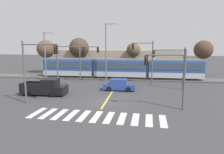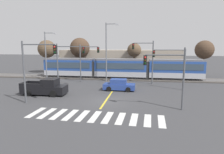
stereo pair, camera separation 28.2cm
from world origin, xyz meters
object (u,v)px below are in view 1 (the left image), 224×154
object	(u,v)px
traffic_light_near_right	(170,70)
street_lamp_centre	(107,49)
traffic_light_far_left	(86,58)
traffic_light_mid_right	(173,61)
traffic_light_near_left	(35,63)
bare_tree_far_west	(46,49)
pickup_truck	(45,88)
bare_tree_far_east	(203,50)
bare_tree_west	(79,48)
light_rail_tram	(120,68)
traffic_light_mid_left	(66,58)
sedan_crossing	(119,85)
street_lamp_west	(46,53)
bare_tree_east	(133,50)
traffic_light_far_right	(146,56)

from	to	relation	value
traffic_light_near_right	street_lamp_centre	bearing A→B (deg)	120.83
traffic_light_far_left	traffic_light_mid_right	world-z (taller)	traffic_light_far_left
traffic_light_near_left	bare_tree_far_west	world-z (taller)	bare_tree_far_west
traffic_light_near_right	bare_tree_far_west	world-z (taller)	bare_tree_far_west
pickup_truck	bare_tree_far_east	xyz separation A→B (m)	(23.24, 18.68, 4.25)
traffic_light_near_right	street_lamp_centre	size ratio (longest dim) A/B	0.59
pickup_truck	bare_tree_west	world-z (taller)	bare_tree_west
light_rail_tram	traffic_light_mid_right	size ratio (longest dim) A/B	4.91
traffic_light_mid_left	bare_tree_west	world-z (taller)	bare_tree_west
sedan_crossing	bare_tree_far_east	bearing A→B (deg)	45.50
street_lamp_west	street_lamp_centre	xyz separation A→B (m)	(10.25, 0.87, 0.71)
traffic_light_far_left	bare_tree_east	xyz separation A→B (m)	(7.15, 9.77, 0.94)
traffic_light_near_left	traffic_light_far_left	distance (m)	12.71
traffic_light_near_right	pickup_truck	bearing A→B (deg)	166.10
traffic_light_mid_left	traffic_light_far_right	bearing A→B (deg)	18.61
traffic_light_mid_right	traffic_light_far_left	bearing A→B (deg)	164.49
bare_tree_far_west	traffic_light_far_left	bearing A→B (deg)	-38.57
traffic_light_far_left	bare_tree_east	distance (m)	12.15
street_lamp_west	traffic_light_far_left	bearing A→B (deg)	-4.80
bare_tree_east	bare_tree_far_east	size ratio (longest dim) A/B	0.93
traffic_light_near_left	traffic_light_mid_right	world-z (taller)	traffic_light_near_left
traffic_light_mid_right	traffic_light_near_left	bearing A→B (deg)	-148.53
light_rail_tram	bare_tree_far_east	world-z (taller)	bare_tree_far_east
traffic_light_mid_left	traffic_light_far_right	xyz separation A→B (m)	(11.28, 3.80, 0.23)
light_rail_tram	traffic_light_far_right	distance (m)	6.44
bare_tree_far_east	traffic_light_far_left	bearing A→B (deg)	-154.68
street_lamp_centre	traffic_light_far_left	bearing A→B (deg)	-154.91
traffic_light_near_right	traffic_light_near_left	bearing A→B (deg)	-179.36
traffic_light_far_left	traffic_light_near_right	xyz separation A→B (m)	(11.43, -12.44, -0.33)
traffic_light_mid_left	traffic_light_far_right	distance (m)	11.90
bare_tree_west	bare_tree_east	world-z (taller)	bare_tree_west
bare_tree_far_west	bare_tree_west	world-z (taller)	bare_tree_west
light_rail_tram	traffic_light_near_right	xyz separation A→B (m)	(6.34, -16.46, 1.65)
traffic_light_mid_left	bare_tree_east	bearing A→B (deg)	56.72
traffic_light_mid_right	street_lamp_centre	xyz separation A→B (m)	(-9.80, 5.06, 1.52)
traffic_light_near_left	street_lamp_centre	size ratio (longest dim) A/B	0.67
light_rail_tram	street_lamp_west	xyz separation A→B (m)	(-12.20, -3.42, 2.61)
pickup_truck	traffic_light_near_right	world-z (taller)	traffic_light_near_right
traffic_light_far_left	street_lamp_centre	size ratio (longest dim) A/B	0.64
pickup_truck	bare_tree_east	bearing A→B (deg)	62.32
traffic_light_far_left	traffic_light_near_left	bearing A→B (deg)	-97.98
pickup_truck	bare_tree_east	world-z (taller)	bare_tree_east
bare_tree_east	street_lamp_centre	bearing A→B (deg)	-115.84
traffic_light_near_left	traffic_light_mid_right	size ratio (longest dim) A/B	1.12
traffic_light_mid_left	bare_tree_east	world-z (taller)	bare_tree_east
traffic_light_far_right	bare_tree_far_east	size ratio (longest dim) A/B	0.96
traffic_light_far_left	sedan_crossing	bearing A→B (deg)	-40.98
traffic_light_mid_left	light_rail_tram	bearing A→B (deg)	48.90
sedan_crossing	traffic_light_near_right	distance (m)	9.60
street_lamp_west	bare_tree_west	bearing A→B (deg)	73.49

